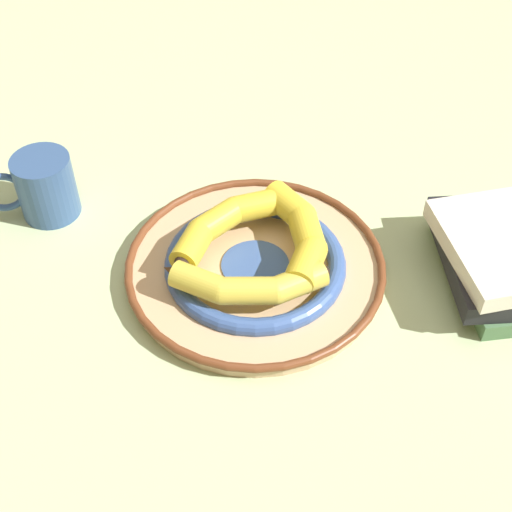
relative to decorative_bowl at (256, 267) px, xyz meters
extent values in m
plane|color=#B2C693|center=(0.00, -0.03, -0.02)|extent=(2.80, 2.80, 0.00)
cylinder|color=tan|center=(0.00, 0.00, -0.01)|extent=(0.33, 0.33, 0.02)
torus|color=#385699|center=(0.00, 0.00, 0.01)|extent=(0.23, 0.23, 0.02)
cylinder|color=#385699|center=(0.00, 0.00, 0.00)|extent=(0.09, 0.09, 0.00)
torus|color=brown|center=(0.00, 0.00, 0.00)|extent=(0.34, 0.34, 0.01)
cylinder|color=yellow|center=(0.07, -0.03, 0.04)|extent=(0.04, 0.06, 0.04)
cylinder|color=yellow|center=(0.07, 0.03, 0.04)|extent=(0.06, 0.07, 0.04)
cylinder|color=yellow|center=(0.03, 0.07, 0.04)|extent=(0.07, 0.07, 0.04)
sphere|color=yellow|center=(0.08, 0.00, 0.04)|extent=(0.04, 0.04, 0.04)
sphere|color=yellow|center=(0.05, 0.05, 0.04)|extent=(0.04, 0.04, 0.04)
cone|color=#472D19|center=(0.07, -0.06, 0.04)|extent=(0.03, 0.04, 0.03)
sphere|color=black|center=(0.01, 0.09, 0.04)|extent=(0.02, 0.02, 0.02)
cylinder|color=gold|center=(-0.02, 0.09, 0.03)|extent=(0.07, 0.07, 0.03)
cylinder|color=gold|center=(-0.06, 0.03, 0.03)|extent=(0.06, 0.07, 0.03)
cylinder|color=gold|center=(-0.07, -0.03, 0.03)|extent=(0.04, 0.07, 0.03)
sphere|color=gold|center=(-0.05, 0.06, 0.03)|extent=(0.03, 0.03, 0.03)
sphere|color=gold|center=(-0.07, 0.01, 0.03)|extent=(0.03, 0.03, 0.03)
cone|color=#472D19|center=(0.00, 0.11, 0.03)|extent=(0.04, 0.04, 0.03)
sphere|color=black|center=(-0.07, -0.06, 0.03)|extent=(0.02, 0.02, 0.02)
cylinder|color=yellow|center=(-0.05, -0.04, 0.04)|extent=(0.07, 0.07, 0.04)
cylinder|color=yellow|center=(0.00, -0.07, 0.04)|extent=(0.07, 0.05, 0.04)
cylinder|color=yellow|center=(0.06, -0.07, 0.04)|extent=(0.07, 0.05, 0.04)
sphere|color=yellow|center=(-0.03, -0.06, 0.04)|extent=(0.04, 0.04, 0.04)
sphere|color=yellow|center=(0.03, -0.08, 0.04)|extent=(0.04, 0.04, 0.04)
cone|color=#472D19|center=(-0.08, -0.02, 0.04)|extent=(0.05, 0.05, 0.03)
sphere|color=black|center=(0.09, -0.06, 0.04)|extent=(0.02, 0.02, 0.02)
cube|color=#4C754C|center=(-0.12, -0.29, 0.00)|extent=(0.22, 0.17, 0.02)
cube|color=white|center=(-0.12, -0.29, 0.00)|extent=(0.21, 0.16, 0.02)
cube|color=black|center=(-0.12, -0.28, 0.02)|extent=(0.23, 0.19, 0.03)
cube|color=white|center=(-0.11, -0.28, 0.02)|extent=(0.22, 0.18, 0.02)
cube|color=silver|center=(-0.13, -0.29, 0.05)|extent=(0.20, 0.19, 0.03)
cube|color=white|center=(-0.12, -0.29, 0.05)|extent=(0.19, 0.17, 0.02)
cylinder|color=#335184|center=(0.23, 0.22, 0.03)|extent=(0.08, 0.08, 0.09)
cylinder|color=#331C0F|center=(0.23, 0.22, 0.07)|extent=(0.07, 0.07, 0.01)
torus|color=#335184|center=(0.24, 0.28, 0.03)|extent=(0.02, 0.07, 0.06)
camera|label=1|loc=(-0.58, 0.24, 0.67)|focal=50.00mm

